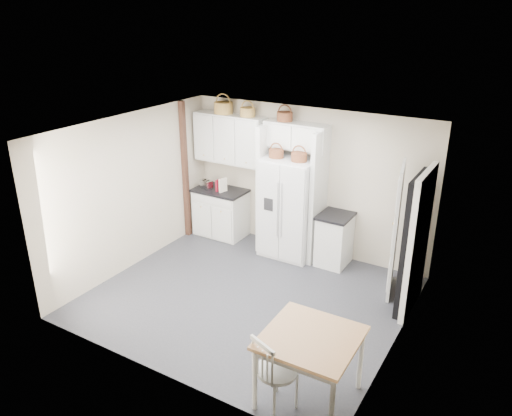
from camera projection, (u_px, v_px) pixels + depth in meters
The scene contains 27 objects.
floor at pixel (248, 297), 7.66m from camera, with size 4.50×4.50×0.00m, color #2B2C34.
ceiling at pixel (247, 131), 6.69m from camera, with size 4.50×4.50×0.00m, color white.
wall_back at pixel (307, 181), 8.77m from camera, with size 4.50×4.50×0.00m, color #BEB494.
wall_left at pixel (132, 192), 8.24m from camera, with size 4.00×4.00×0.00m, color #BEB494.
wall_right at pixel (403, 257), 6.11m from camera, with size 4.00×4.00×0.00m, color #BEB494.
refrigerator at pixel (290, 207), 8.72m from camera, with size 0.92×0.74×1.78m, color silver.
base_cab_left at pixel (221, 213), 9.63m from camera, with size 0.96×0.60×0.89m, color silver.
base_cab_right at pixel (334, 240), 8.52m from camera, with size 0.49×0.59×0.87m, color silver.
dining_table at pixel (309, 368), 5.54m from camera, with size 1.01×1.01×0.84m, color olive.
windsor_chair at pixel (276, 371), 5.40m from camera, with size 0.47×0.43×0.96m, color silver.
counter_left at pixel (220, 190), 9.46m from camera, with size 1.00×0.64×0.04m, color black.
counter_right at pixel (336, 216), 8.35m from camera, with size 0.53×0.63×0.04m, color black.
toaster at pixel (206, 185), 9.46m from camera, with size 0.25×0.14×0.17m, color silver.
cookbook_red at pixel (219, 185), 9.34m from camera, with size 0.03×0.15×0.23m, color maroon.
cookbook_cream at pixel (223, 185), 9.28m from camera, with size 0.04×0.18×0.26m, color #F0E2C9.
basket_upper_b at pixel (223, 108), 8.97m from camera, with size 0.35×0.35×0.20m, color olive.
basket_upper_c at pixel (248, 112), 8.74m from camera, with size 0.27×0.27×0.16m, color olive.
basket_bridge_a at pixel (285, 117), 8.39m from camera, with size 0.28×0.28×0.15m, color #5E291E.
basket_fridge_a at pixel (276, 154), 8.39m from camera, with size 0.26×0.26×0.14m, color #5E291E.
basket_fridge_b at pixel (299, 157), 8.18m from camera, with size 0.27×0.27×0.15m, color #5E291E.
upper_cabinet at pixel (230, 139), 9.12m from camera, with size 1.40×0.34×0.90m, color silver.
bridge_cabinet at pixel (297, 136), 8.39m from camera, with size 1.12×0.34×0.45m, color silver.
fridge_panel_left at pixel (266, 187), 8.90m from camera, with size 0.08×0.60×2.30m, color silver.
fridge_panel_right at pixel (318, 198), 8.41m from camera, with size 0.08×0.60×2.30m, color silver.
trim_post at pixel (185, 171), 9.29m from camera, with size 0.09×0.09×2.60m, color #331E14.
doorway_void at pixel (414, 244), 7.05m from camera, with size 0.18×0.85×2.05m, color black.
door_slab at pixel (396, 230), 7.49m from camera, with size 0.80×0.04×2.05m, color white.
Camera 1 is at (3.48, -5.59, 4.15)m, focal length 35.00 mm.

